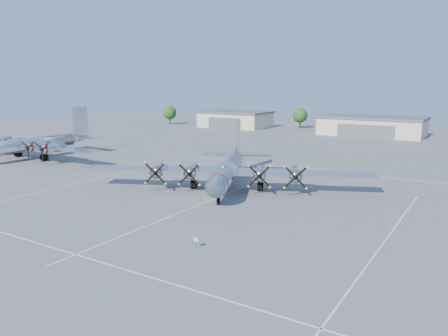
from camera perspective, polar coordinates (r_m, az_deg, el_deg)
The scene contains 9 objects.
ground at distance 56.17m, azimuth -1.25°, elevation -4.02°, with size 260.00×260.00×0.00m, color #5A5A5C.
parking_lines at distance 54.77m, azimuth -2.26°, elevation -4.41°, with size 60.00×50.08×0.01m.
hangar_west at distance 148.14m, azimuth 1.48°, elevation 6.40°, with size 22.60×14.60×5.40m.
hangar_center at distance 131.34m, azimuth 18.74°, elevation 5.24°, with size 28.60×14.60×5.40m.
tree_far_west at distance 158.98m, azimuth -7.11°, elevation 7.18°, with size 4.80×4.80×6.64m.
tree_west at distance 146.41m, azimuth 9.91°, elevation 6.78°, with size 4.80×4.80×6.64m.
main_bomber_b29 at distance 62.27m, azimuth 0.57°, elevation -2.52°, with size 39.59×27.08×8.76m, color silver, non-canonical shape.
bomber_west at distance 94.31m, azimuth -23.10°, elevation 1.23°, with size 36.48×25.83×9.64m, color silver, non-canonical shape.
info_placard at distance 39.70m, azimuth -3.68°, elevation -9.48°, with size 0.50×0.09×0.96m.
Camera 1 is at (29.66, -45.43, 14.54)m, focal length 35.00 mm.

